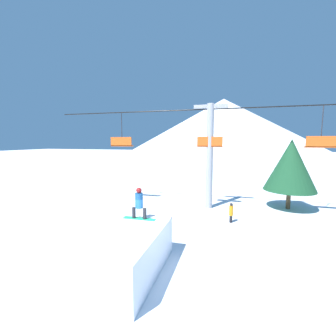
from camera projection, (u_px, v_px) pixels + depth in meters
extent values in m
plane|color=white|center=(151.00, 272.00, 8.56)|extent=(220.00, 220.00, 0.00)
cone|color=silver|center=(223.00, 127.00, 77.72)|extent=(69.82, 69.82, 19.26)
cube|color=white|center=(131.00, 253.00, 8.36)|extent=(2.05, 4.19, 1.62)
cube|color=silver|center=(150.00, 216.00, 10.22)|extent=(2.05, 0.10, 0.06)
cube|color=#1E9E6B|center=(139.00, 219.00, 9.68)|extent=(1.44, 0.26, 0.03)
cylinder|color=black|center=(134.00, 213.00, 9.72)|extent=(0.15, 0.15, 0.47)
cylinder|color=black|center=(145.00, 214.00, 9.58)|extent=(0.15, 0.15, 0.47)
cylinder|color=#1E5693|center=(139.00, 201.00, 9.58)|extent=(0.33, 0.33, 0.64)
sphere|color=maroon|center=(139.00, 190.00, 9.53)|extent=(0.24, 0.24, 0.24)
cylinder|color=#9E9EA3|center=(210.00, 157.00, 16.38)|extent=(0.49, 0.49, 7.62)
cube|color=#9E9EA3|center=(211.00, 106.00, 15.95)|extent=(2.40, 0.24, 0.24)
cylinder|color=black|center=(211.00, 109.00, 15.97)|extent=(24.76, 0.08, 0.08)
cylinder|color=#28282D|center=(122.00, 129.00, 18.00)|extent=(0.06, 0.06, 2.64)
cube|color=#E05619|center=(122.00, 146.00, 18.16)|extent=(1.80, 0.44, 0.08)
cube|color=#E05619|center=(121.00, 141.00, 17.95)|extent=(1.80, 0.08, 0.70)
cylinder|color=#28282D|center=(210.00, 128.00, 16.13)|extent=(0.06, 0.06, 2.64)
cube|color=#E05619|center=(210.00, 146.00, 16.29)|extent=(1.80, 0.44, 0.08)
cube|color=#E05619|center=(210.00, 142.00, 16.07)|extent=(1.80, 0.08, 0.70)
cylinder|color=#28282D|center=(322.00, 126.00, 14.26)|extent=(0.06, 0.06, 2.64)
cube|color=#E05619|center=(320.00, 147.00, 14.41)|extent=(1.80, 0.44, 0.08)
cube|color=#E05619|center=(322.00, 142.00, 14.20)|extent=(1.80, 0.08, 0.70)
cylinder|color=#4C3823|center=(288.00, 200.00, 16.49)|extent=(0.30, 0.30, 1.38)
cone|color=#194728|center=(291.00, 165.00, 16.18)|extent=(3.57, 3.57, 3.72)
cylinder|color=black|center=(231.00, 219.00, 13.72)|extent=(0.17, 0.17, 0.45)
cylinder|color=orange|center=(231.00, 211.00, 13.66)|extent=(0.24, 0.24, 0.60)
sphere|color=#232328|center=(231.00, 204.00, 13.61)|extent=(0.18, 0.18, 0.18)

